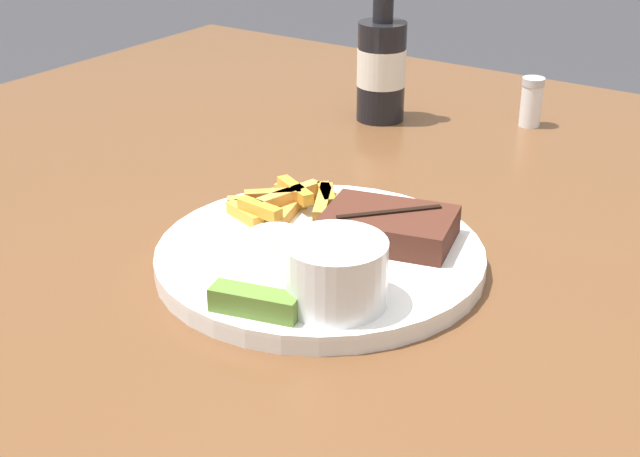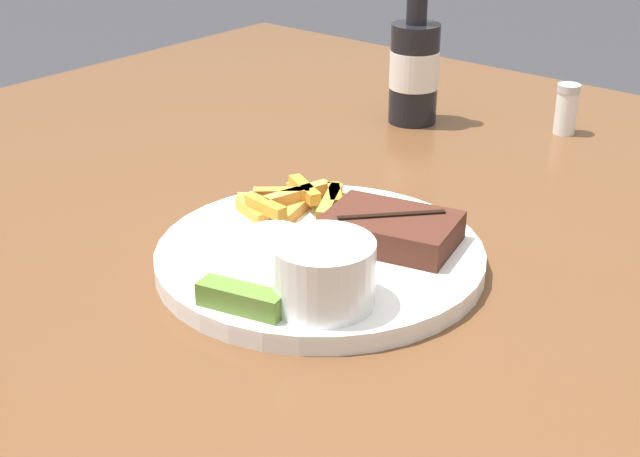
% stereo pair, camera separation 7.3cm
% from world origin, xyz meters
% --- Properties ---
extents(dining_table, '(1.47, 1.42, 0.74)m').
position_xyz_m(dining_table, '(0.00, 0.00, 0.68)').
color(dining_table, brown).
rests_on(dining_table, ground_plane).
extents(dinner_plate, '(0.30, 0.30, 0.02)m').
position_xyz_m(dinner_plate, '(0.00, 0.00, 0.75)').
color(dinner_plate, white).
rests_on(dinner_plate, dining_table).
extents(steak_portion, '(0.13, 0.11, 0.03)m').
position_xyz_m(steak_portion, '(0.04, 0.05, 0.77)').
color(steak_portion, '#472319').
rests_on(steak_portion, dinner_plate).
extents(fries_pile, '(0.12, 0.10, 0.02)m').
position_xyz_m(fries_pile, '(-0.07, 0.05, 0.77)').
color(fries_pile, gold).
rests_on(fries_pile, dinner_plate).
extents(coleslaw_cup, '(0.08, 0.08, 0.06)m').
position_xyz_m(coleslaw_cup, '(0.07, -0.07, 0.79)').
color(coleslaw_cup, white).
rests_on(coleslaw_cup, dinner_plate).
extents(dipping_sauce_cup, '(0.05, 0.05, 0.02)m').
position_xyz_m(dipping_sauce_cup, '(-0.02, -0.04, 0.77)').
color(dipping_sauce_cup, silver).
rests_on(dipping_sauce_cup, dinner_plate).
extents(pickle_spear, '(0.08, 0.04, 0.02)m').
position_xyz_m(pickle_spear, '(0.02, -0.12, 0.77)').
color(pickle_spear, '#567A2D').
rests_on(pickle_spear, dinner_plate).
extents(fork_utensil, '(0.13, 0.04, 0.00)m').
position_xyz_m(fork_utensil, '(-0.08, 0.02, 0.76)').
color(fork_utensil, '#B7B7BC').
rests_on(fork_utensil, dinner_plate).
extents(beer_bottle, '(0.06, 0.06, 0.21)m').
position_xyz_m(beer_bottle, '(-0.17, 0.40, 0.82)').
color(beer_bottle, black).
rests_on(beer_bottle, dining_table).
extents(salt_shaker, '(0.03, 0.03, 0.07)m').
position_xyz_m(salt_shaker, '(0.01, 0.48, 0.77)').
color(salt_shaker, white).
rests_on(salt_shaker, dining_table).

